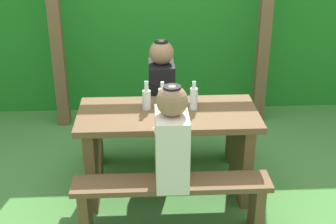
{
  "coord_description": "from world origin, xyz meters",
  "views": [
    {
      "loc": [
        -0.16,
        -3.26,
        2.24
      ],
      "look_at": [
        0.0,
        0.0,
        0.74
      ],
      "focal_mm": 49.63,
      "sensor_mm": 36.0,
      "label": 1
    }
  ],
  "objects_px": {
    "bench_far": "(165,130)",
    "bottle_left": "(147,98)",
    "bottle_right": "(194,98)",
    "cell_phone": "(168,114)",
    "person_white_shirt": "(172,139)",
    "bench_near": "(172,196)",
    "bottle_center": "(162,98)",
    "drinking_glass": "(194,99)",
    "person_black_coat": "(162,84)",
    "picnic_table": "(168,139)"
  },
  "relations": [
    {
      "from": "bench_far",
      "to": "bottle_left",
      "type": "relative_size",
      "value": 6.1
    },
    {
      "from": "bottle_right",
      "to": "cell_phone",
      "type": "bearing_deg",
      "value": -156.66
    },
    {
      "from": "person_white_shirt",
      "to": "bench_near",
      "type": "bearing_deg",
      "value": -136.64
    },
    {
      "from": "bench_near",
      "to": "bench_far",
      "type": "height_order",
      "value": "same"
    },
    {
      "from": "bottle_center",
      "to": "cell_phone",
      "type": "distance_m",
      "value": 0.15
    },
    {
      "from": "drinking_glass",
      "to": "bottle_right",
      "type": "relative_size",
      "value": 0.39
    },
    {
      "from": "bench_far",
      "to": "cell_phone",
      "type": "relative_size",
      "value": 10.0
    },
    {
      "from": "bench_far",
      "to": "drinking_glass",
      "type": "bearing_deg",
      "value": -60.66
    },
    {
      "from": "bottle_center",
      "to": "person_black_coat",
      "type": "bearing_deg",
      "value": 88.7
    },
    {
      "from": "bottle_left",
      "to": "cell_phone",
      "type": "relative_size",
      "value": 1.64
    },
    {
      "from": "person_black_coat",
      "to": "bottle_center",
      "type": "bearing_deg",
      "value": -91.3
    },
    {
      "from": "person_black_coat",
      "to": "bottle_right",
      "type": "distance_m",
      "value": 0.53
    },
    {
      "from": "bench_near",
      "to": "cell_phone",
      "type": "distance_m",
      "value": 0.64
    },
    {
      "from": "person_black_coat",
      "to": "cell_phone",
      "type": "bearing_deg",
      "value": -87.22
    },
    {
      "from": "bottle_left",
      "to": "drinking_glass",
      "type": "bearing_deg",
      "value": 10.94
    },
    {
      "from": "person_white_shirt",
      "to": "person_black_coat",
      "type": "xyz_separation_m",
      "value": [
        -0.03,
        1.03,
        0.0
      ]
    },
    {
      "from": "drinking_glass",
      "to": "cell_phone",
      "type": "bearing_deg",
      "value": -139.61
    },
    {
      "from": "bottle_left",
      "to": "bottle_right",
      "type": "distance_m",
      "value": 0.37
    },
    {
      "from": "picnic_table",
      "to": "bottle_right",
      "type": "relative_size",
      "value": 6.07
    },
    {
      "from": "drinking_glass",
      "to": "picnic_table",
      "type": "bearing_deg",
      "value": -146.84
    },
    {
      "from": "person_white_shirt",
      "to": "drinking_glass",
      "type": "relative_size",
      "value": 7.92
    },
    {
      "from": "bench_near",
      "to": "person_black_coat",
      "type": "relative_size",
      "value": 1.95
    },
    {
      "from": "bench_far",
      "to": "bottle_center",
      "type": "distance_m",
      "value": 0.68
    },
    {
      "from": "picnic_table",
      "to": "bench_near",
      "type": "distance_m",
      "value": 0.55
    },
    {
      "from": "bottle_left",
      "to": "bench_near",
      "type": "bearing_deg",
      "value": -74.43
    },
    {
      "from": "bench_near",
      "to": "bottle_center",
      "type": "xyz_separation_m",
      "value": [
        -0.04,
        0.59,
        0.51
      ]
    },
    {
      "from": "bench_near",
      "to": "person_white_shirt",
      "type": "height_order",
      "value": "person_white_shirt"
    },
    {
      "from": "person_white_shirt",
      "to": "person_black_coat",
      "type": "relative_size",
      "value": 1.0
    },
    {
      "from": "picnic_table",
      "to": "bottle_left",
      "type": "relative_size",
      "value": 6.1
    },
    {
      "from": "person_black_coat",
      "to": "bottle_left",
      "type": "relative_size",
      "value": 3.14
    },
    {
      "from": "bottle_center",
      "to": "cell_phone",
      "type": "bearing_deg",
      "value": -71.97
    },
    {
      "from": "person_black_coat",
      "to": "cell_phone",
      "type": "distance_m",
      "value": 0.56
    },
    {
      "from": "bench_near",
      "to": "bottle_center",
      "type": "relative_size",
      "value": 6.31
    },
    {
      "from": "person_black_coat",
      "to": "picnic_table",
      "type": "bearing_deg",
      "value": -86.62
    },
    {
      "from": "picnic_table",
      "to": "bottle_right",
      "type": "distance_m",
      "value": 0.39
    },
    {
      "from": "bench_near",
      "to": "person_white_shirt",
      "type": "xyz_separation_m",
      "value": [
        0.0,
        0.0,
        0.46
      ]
    },
    {
      "from": "bottle_right",
      "to": "bottle_center",
      "type": "relative_size",
      "value": 1.04
    },
    {
      "from": "person_white_shirt",
      "to": "cell_phone",
      "type": "xyz_separation_m",
      "value": [
        -0.01,
        0.47,
        -0.03
      ]
    },
    {
      "from": "picnic_table",
      "to": "bottle_left",
      "type": "height_order",
      "value": "bottle_left"
    },
    {
      "from": "person_white_shirt",
      "to": "bottle_left",
      "type": "relative_size",
      "value": 3.14
    },
    {
      "from": "bottle_left",
      "to": "bottle_right",
      "type": "bearing_deg",
      "value": -3.57
    },
    {
      "from": "person_white_shirt",
      "to": "picnic_table",
      "type": "bearing_deg",
      "value": 90.39
    },
    {
      "from": "bottle_center",
      "to": "person_white_shirt",
      "type": "bearing_deg",
      "value": -85.7
    },
    {
      "from": "person_black_coat",
      "to": "bottle_left",
      "type": "height_order",
      "value": "person_black_coat"
    },
    {
      "from": "drinking_glass",
      "to": "bottle_left",
      "type": "distance_m",
      "value": 0.39
    },
    {
      "from": "bottle_center",
      "to": "bottle_left",
      "type": "bearing_deg",
      "value": -178.44
    },
    {
      "from": "bench_near",
      "to": "drinking_glass",
      "type": "xyz_separation_m",
      "value": [
        0.21,
        0.66,
        0.47
      ]
    },
    {
      "from": "cell_phone",
      "to": "picnic_table",
      "type": "bearing_deg",
      "value": 112.15
    },
    {
      "from": "bottle_right",
      "to": "bottle_center",
      "type": "xyz_separation_m",
      "value": [
        -0.24,
        0.03,
        -0.01
      ]
    },
    {
      "from": "picnic_table",
      "to": "cell_phone",
      "type": "distance_m",
      "value": 0.24
    }
  ]
}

